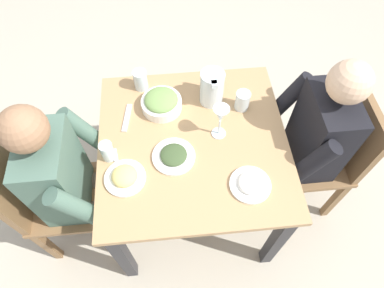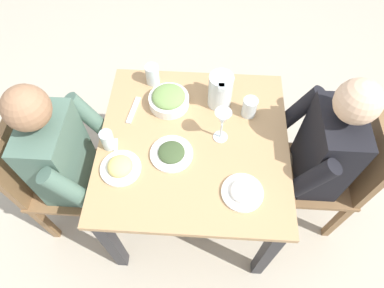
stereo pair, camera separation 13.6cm
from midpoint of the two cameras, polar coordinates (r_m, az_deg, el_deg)
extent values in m
plane|color=#B7AD99|center=(2.29, 1.92, -10.02)|extent=(8.00, 8.00, 0.00)
cube|color=tan|center=(1.63, 2.66, 0.01)|extent=(0.91, 0.91, 0.03)
cube|color=#232328|center=(1.86, 14.76, -17.55)|extent=(0.06, 0.06, 0.73)
cube|color=#232328|center=(2.21, 13.11, 2.99)|extent=(0.06, 0.06, 0.73)
cube|color=#232328|center=(1.85, -11.34, -16.34)|extent=(0.06, 0.06, 0.73)
cube|color=#232328|center=(2.20, -7.91, 4.06)|extent=(0.06, 0.06, 0.73)
cube|color=olive|center=(2.21, 25.04, -11.87)|extent=(0.04, 0.04, 0.44)
cube|color=olive|center=(2.34, 23.60, -4.11)|extent=(0.04, 0.04, 0.44)
cube|color=olive|center=(2.10, 16.29, -12.03)|extent=(0.04, 0.04, 0.44)
cube|color=olive|center=(2.24, 15.48, -3.86)|extent=(0.04, 0.04, 0.44)
cube|color=olive|center=(2.01, 22.13, -5.05)|extent=(0.40, 0.40, 0.03)
cube|color=olive|center=(1.91, 29.33, -2.01)|extent=(0.38, 0.04, 0.42)
cube|color=olive|center=(2.28, -19.80, -4.41)|extent=(0.04, 0.04, 0.44)
cube|color=olive|center=(2.16, -21.99, -12.36)|extent=(0.04, 0.04, 0.44)
cube|color=olive|center=(2.18, -11.42, -5.07)|extent=(0.04, 0.04, 0.44)
cube|color=olive|center=(2.05, -13.03, -13.50)|extent=(0.04, 0.04, 0.44)
cube|color=olive|center=(1.95, -18.30, -5.94)|extent=(0.40, 0.40, 0.03)
cube|color=olive|center=(1.84, -25.42, -2.29)|extent=(0.38, 0.04, 0.42)
cube|color=black|center=(1.79, 23.90, -1.12)|extent=(0.32, 0.20, 0.50)
sphere|color=#DBB28E|center=(1.52, 28.70, 6.18)|extent=(0.19, 0.19, 0.19)
cylinder|color=#665B4C|center=(1.92, 16.14, -7.38)|extent=(0.11, 0.38, 0.11)
cylinder|color=#665B4C|center=(2.07, 9.62, -9.65)|extent=(0.10, 0.10, 0.47)
cylinder|color=black|center=(1.63, 20.76, -6.46)|extent=(0.08, 0.23, 0.37)
cylinder|color=#665B4C|center=(2.00, 15.69, -2.98)|extent=(0.11, 0.38, 0.11)
cylinder|color=#665B4C|center=(2.14, 9.48, -5.46)|extent=(0.10, 0.10, 0.47)
cylinder|color=black|center=(1.83, 19.08, 4.81)|extent=(0.08, 0.23, 0.37)
cube|color=#4C6B5B|center=(1.72, -19.68, -2.08)|extent=(0.32, 0.20, 0.50)
sphere|color=#936B4C|center=(1.44, -23.90, 5.43)|extent=(0.19, 0.19, 0.19)
cylinder|color=#665B4C|center=(1.94, -11.47, -4.45)|extent=(0.11, 0.38, 0.11)
cylinder|color=#665B4C|center=(2.09, -5.40, -7.41)|extent=(0.10, 0.10, 0.47)
cylinder|color=#4C6B5B|center=(1.76, -14.11, 3.67)|extent=(0.08, 0.23, 0.37)
cylinder|color=#665B4C|center=(1.87, -12.34, -9.04)|extent=(0.11, 0.38, 0.11)
cylinder|color=#665B4C|center=(2.02, -5.94, -11.76)|extent=(0.10, 0.10, 0.47)
cylinder|color=#4C6B5B|center=(1.57, -16.89, -8.23)|extent=(0.08, 0.23, 0.37)
cylinder|color=silver|center=(1.70, 7.14, 8.84)|extent=(0.12, 0.12, 0.19)
cube|color=silver|center=(1.74, 7.16, 10.90)|extent=(0.02, 0.02, 0.11)
cube|color=silver|center=(1.60, 7.48, 9.35)|extent=(0.04, 0.03, 0.02)
cylinder|color=white|center=(1.73, -1.67, 7.19)|extent=(0.21, 0.21, 0.05)
ellipsoid|color=#759951|center=(1.70, -1.70, 7.95)|extent=(0.17, 0.17, 0.06)
cylinder|color=white|center=(1.55, -9.57, -4.25)|extent=(0.19, 0.19, 0.01)
ellipsoid|color=#E0C670|center=(1.54, -9.67, -3.90)|extent=(0.12, 0.12, 0.06)
cylinder|color=white|center=(1.57, -1.03, -1.84)|extent=(0.20, 0.20, 0.01)
ellipsoid|color=#3D512D|center=(1.56, -1.03, -1.56)|extent=(0.13, 0.13, 0.04)
cylinder|color=white|center=(1.51, 11.13, -8.28)|extent=(0.18, 0.18, 0.01)
ellipsoid|color=white|center=(1.49, 11.24, -8.02)|extent=(0.11, 0.11, 0.04)
cylinder|color=silver|center=(1.82, -4.58, 11.54)|extent=(0.07, 0.07, 0.11)
cylinder|color=silver|center=(1.71, 12.01, 5.98)|extent=(0.07, 0.07, 0.10)
cylinder|color=silver|center=(1.59, -11.78, 0.50)|extent=(0.06, 0.06, 0.10)
cylinder|color=silver|center=(1.64, 7.20, 1.05)|extent=(0.07, 0.07, 0.01)
cylinder|color=silver|center=(1.59, 7.40, 2.10)|extent=(0.01, 0.01, 0.10)
cone|color=silver|center=(1.52, 7.79, 4.13)|extent=(0.08, 0.08, 0.09)
cube|color=silver|center=(1.74, -7.71, 5.60)|extent=(0.17, 0.05, 0.01)
cube|color=silver|center=(1.60, -10.48, -2.05)|extent=(0.19, 0.05, 0.01)
camera|label=1|loc=(0.07, -87.58, 3.80)|focal=31.42mm
camera|label=2|loc=(0.07, 92.42, -3.80)|focal=31.42mm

